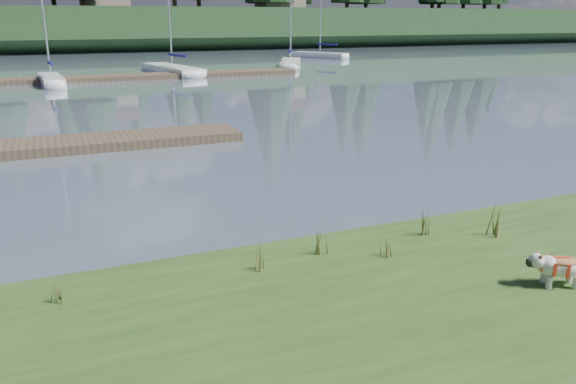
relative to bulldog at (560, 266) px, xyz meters
name	(u,v)px	position (x,y,z in m)	size (l,w,h in m)	color
ground	(80,81)	(-4.55, 34.61, -0.66)	(200.00, 200.00, 0.00)	slate
ridge	(58,29)	(-4.55, 77.61, 1.84)	(200.00, 20.00, 5.00)	#193017
bulldog	(560,266)	(0.00, 0.00, 0.00)	(0.83, 0.56, 0.49)	silver
dock_far	(111,78)	(-2.55, 34.61, -0.51)	(26.00, 2.20, 0.30)	#4C3D2C
sailboat_bg_2	(51,79)	(-6.31, 33.52, -0.32)	(1.60, 6.10, 9.28)	white
sailboat_bg_3	(168,68)	(2.03, 38.26, -0.33)	(3.46, 9.36, 13.35)	white
sailboat_bg_4	(291,62)	(12.92, 40.16, -0.33)	(4.65, 7.78, 11.57)	white
sailboat_bg_5	(315,55)	(19.42, 48.95, -0.33)	(4.72, 6.64, 10.02)	white
weed_0	(262,257)	(-3.72, 2.13, -0.09)	(0.17, 0.14, 0.51)	#475B23
weed_1	(320,239)	(-2.63, 2.35, -0.07)	(0.17, 0.14, 0.57)	#475B23
weed_2	(423,222)	(-0.60, 2.39, -0.06)	(0.17, 0.14, 0.58)	#475B23
weed_3	(59,288)	(-6.57, 2.24, -0.11)	(0.17, 0.14, 0.47)	#475B23
weed_4	(384,246)	(-1.74, 1.85, -0.14)	(0.17, 0.14, 0.40)	#475B23
weed_5	(493,221)	(0.48, 1.86, -0.03)	(0.17, 0.14, 0.65)	#475B23
mud_lip	(195,272)	(-4.55, 3.01, -0.59)	(60.00, 0.50, 0.14)	#33281C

